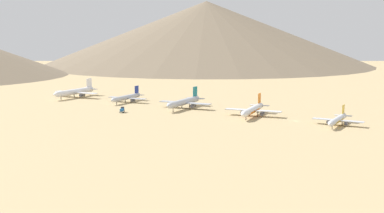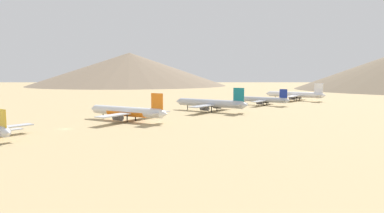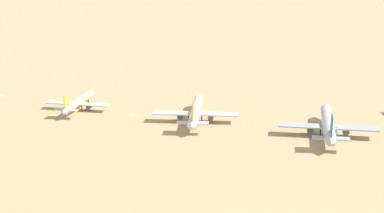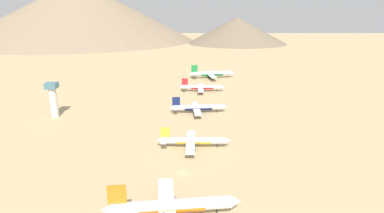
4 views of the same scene
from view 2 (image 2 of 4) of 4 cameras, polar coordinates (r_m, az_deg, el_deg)
name	(u,v)px [view 2 (image 2 of 4)]	position (r m, az deg, el deg)	size (l,w,h in m)	color
ground_plane	(65,129)	(142.88, -21.36, -3.69)	(2446.21, 2446.21, 0.00)	tan
parked_jet_0	(295,95)	(294.57, 17.58, 1.98)	(52.87, 42.85, 15.27)	white
parked_jet_1	(263,100)	(243.14, 12.22, 1.18)	(41.93, 33.96, 12.13)	#B2B7C1
parked_jet_2	(211,103)	(196.46, 3.28, 0.55)	(50.94, 41.24, 14.73)	#B2B7C1
parked_jet_3	(127,112)	(158.31, -11.24, -0.87)	(48.00, 39.05, 13.84)	silver
service_truck	(191,102)	(242.07, -0.12, 0.81)	(5.69, 4.42, 3.90)	#1E5999
desert_hill_1	(130,69)	(705.33, -10.82, 6.42)	(405.21, 405.21, 68.96)	#7A6854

